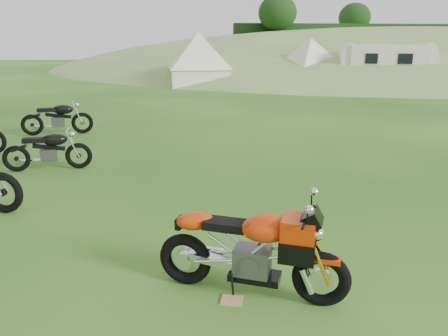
{
  "coord_description": "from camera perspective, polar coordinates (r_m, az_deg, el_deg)",
  "views": [
    {
      "loc": [
        -0.45,
        -5.93,
        2.63
      ],
      "look_at": [
        0.3,
        0.4,
        0.76
      ],
      "focal_mm": 35.0,
      "sensor_mm": 36.0,
      "label": 1
    }
  ],
  "objects": [
    {
      "name": "tent_right",
      "position": [
        27.56,
        11.14,
        13.4
      ],
      "size": [
        4.0,
        4.0,
        2.72
      ],
      "primitive_type": null,
      "rotation": [
        0.0,
        0.0,
        0.34
      ],
      "color": "silver",
      "rests_on": "ground"
    },
    {
      "name": "hillside",
      "position": [
        52.1,
        21.76,
        12.32
      ],
      "size": [
        80.0,
        64.0,
        8.0
      ],
      "primitive_type": "ellipsoid",
      "color": "olive",
      "rests_on": "ground"
    },
    {
      "name": "vintage_moto_d",
      "position": [
        13.5,
        -20.99,
        6.2
      ],
      "size": [
        1.95,
        0.67,
        1.01
      ],
      "primitive_type": null,
      "rotation": [
        0.0,
        0.0,
        0.12
      ],
      "color": "black",
      "rests_on": "ground"
    },
    {
      "name": "tent_left",
      "position": [
        26.72,
        -3.29,
        13.79
      ],
      "size": [
        3.45,
        3.45,
        2.9
      ],
      "primitive_type": null,
      "rotation": [
        0.0,
        0.0,
        0.03
      ],
      "color": "white",
      "rests_on": "ground"
    },
    {
      "name": "hedgerow",
      "position": [
        52.1,
        21.76,
        12.32
      ],
      "size": [
        36.0,
        1.2,
        8.6
      ],
      "primitive_type": null,
      "color": "black",
      "rests_on": "ground"
    },
    {
      "name": "vintage_moto_a",
      "position": [
        9.8,
        -22.1,
        2.3
      ],
      "size": [
        1.75,
        0.54,
        0.91
      ],
      "primitive_type": null,
      "rotation": [
        0.0,
        0.0,
        0.08
      ],
      "color": "black",
      "rests_on": "ground"
    },
    {
      "name": "caravan",
      "position": [
        27.33,
        20.31,
        12.41
      ],
      "size": [
        5.64,
        3.57,
        2.44
      ],
      "primitive_type": null,
      "rotation": [
        0.0,
        0.0,
        -0.25
      ],
      "color": "silver",
      "rests_on": "ground"
    },
    {
      "name": "sport_motorcycle",
      "position": [
        4.63,
        3.52,
        -9.79
      ],
      "size": [
        2.01,
        1.23,
        1.18
      ],
      "primitive_type": null,
      "rotation": [
        0.0,
        0.0,
        -0.41
      ],
      "color": "red",
      "rests_on": "ground"
    },
    {
      "name": "ground",
      "position": [
        6.5,
        -2.23,
        -7.54
      ],
      "size": [
        120.0,
        120.0,
        0.0
      ],
      "primitive_type": "plane",
      "color": "#204C10",
      "rests_on": "ground"
    },
    {
      "name": "plywood_board",
      "position": [
        4.79,
        1.03,
        -16.87
      ],
      "size": [
        0.26,
        0.23,
        0.02
      ],
      "primitive_type": "cube",
      "rotation": [
        0.0,
        0.0,
        -0.27
      ],
      "color": "tan",
      "rests_on": "ground"
    }
  ]
}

